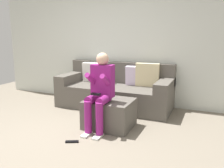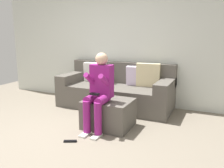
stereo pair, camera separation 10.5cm
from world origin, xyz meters
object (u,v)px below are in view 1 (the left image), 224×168
Objects in this scene: couch_sectional at (115,91)px; person_seated at (100,89)px; ottoman at (109,113)px; remote_near_ottoman at (72,142)px.

person_seated reaches higher than couch_sectional.
ottoman is at bearing -72.88° from couch_sectional.
person_seated is at bearing -113.51° from ottoman.
remote_near_ottoman is at bearing -108.59° from ottoman.
remote_near_ottoman is (-0.17, -0.56, -0.66)m from person_seated.
person_seated reaches higher than ottoman.
couch_sectional reaches higher than remote_near_ottoman.
couch_sectional is 1.31m from person_seated.
couch_sectional is 1.84m from remote_near_ottoman.
ottoman is 0.81m from remote_near_ottoman.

